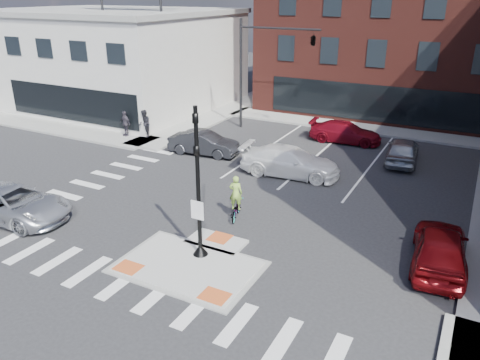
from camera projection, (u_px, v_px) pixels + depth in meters
The scene contains 18 objects.
ground at pixel (195, 261), 18.29m from camera, with size 120.00×120.00×0.00m, color #28282B.
refuge_island at pixel (192, 263), 18.05m from camera, with size 5.40×4.65×0.13m.
sidewalk_nw at pixel (125, 119), 38.04m from camera, with size 23.50×20.50×0.15m.
sidewalk_n at pixel (390, 131), 34.95m from camera, with size 26.00×3.00×0.15m, color gray.
building_nw at pixel (111, 56), 42.58m from camera, with size 20.40×16.40×14.40m.
building_n at pixel (425, 16), 40.21m from camera, with size 24.40×18.40×15.50m.
building_far_left at pixel (387, 30), 60.67m from camera, with size 10.00×12.00×10.00m, color slate.
signal_pole at pixel (199, 203), 17.72m from camera, with size 0.60×0.60×5.98m.
mast_arm_signal at pixel (292, 47), 32.18m from camera, with size 6.10×2.24×8.00m.
silver_suv at pixel (13, 203), 21.43m from camera, with size 2.58×5.60×1.56m, color silver.
red_sedan at pixel (440, 248), 17.66m from camera, with size 1.94×4.83×1.65m, color maroon.
white_pickup at pixel (290, 161), 26.53m from camera, with size 2.30×5.65×1.64m, color white.
bg_car_dark at pixel (204, 143), 29.96m from camera, with size 1.58×4.54×1.50m, color #26272B.
bg_car_silver at pixel (403, 150), 28.53m from camera, with size 1.84×4.56×1.55m, color #A3A7AA.
bg_car_red at pixel (345, 132), 32.39m from camera, with size 2.00×4.91×1.43m, color maroon.
cyclist at pixel (236, 204), 21.51m from camera, with size 1.03×1.74×2.10m.
pedestrian_a at pixel (145, 124), 32.89m from camera, with size 0.95×0.74×1.95m, color black.
pedestrian_b at pixel (125, 123), 33.24m from camera, with size 1.05×0.44×1.79m, color #37323D.
Camera 1 is at (8.93, -13.07, 9.85)m, focal length 35.00 mm.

